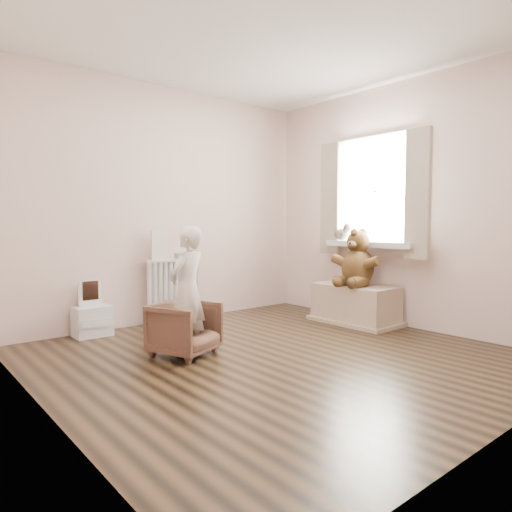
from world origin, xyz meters
TOP-DOWN VIEW (x-y plane):
  - floor at (0.00, 0.00)m, footprint 3.60×3.60m
  - ceiling at (0.00, 0.00)m, footprint 3.60×3.60m
  - back_wall at (0.00, 1.80)m, footprint 3.60×0.02m
  - left_wall at (-1.80, 0.00)m, footprint 0.02×3.60m
  - right_wall at (1.80, 0.00)m, footprint 0.02×3.60m
  - window at (1.76, 0.30)m, footprint 0.03×0.90m
  - window_sill at (1.67, 0.30)m, footprint 0.22×1.10m
  - curtain_left at (1.65, -0.27)m, footprint 0.06×0.26m
  - curtain_right at (1.65, 0.87)m, footprint 0.06×0.26m
  - radiator at (-0.02, 1.68)m, footprint 0.67×0.13m
  - paper_doll at (-0.18, 1.68)m, footprint 0.19×0.02m
  - tin_a at (0.06, 1.68)m, footprint 0.10×0.10m
  - tin_b at (0.27, 1.68)m, footprint 0.09×0.09m
  - toy_vanity at (-0.93, 1.65)m, footprint 0.34×0.24m
  - armchair at (-0.57, 0.51)m, footprint 0.62×0.63m
  - child at (-0.57, 0.46)m, footprint 0.45×0.38m
  - toy_bench at (1.52, 0.38)m, footprint 0.47×0.90m
  - teddy_bear at (1.51, 0.34)m, footprint 0.53×0.43m
  - plush_cat at (1.66, 0.70)m, footprint 0.22×0.28m

SIDE VIEW (x-z plane):
  - floor at x=0.00m, z-range -0.01..0.01m
  - toy_bench at x=1.52m, z-range -0.01..0.41m
  - armchair at x=-0.57m, z-range 0.00..0.44m
  - toy_vanity at x=-0.93m, z-range 0.01..0.54m
  - radiator at x=-0.02m, z-range 0.03..0.75m
  - child at x=-0.57m, z-range 0.02..1.08m
  - teddy_bear at x=1.51m, z-range 0.36..0.98m
  - tin_b at x=0.27m, z-range 0.71..0.76m
  - tin_a at x=0.06m, z-range 0.71..0.77m
  - paper_doll at x=-0.18m, z-range 0.71..1.02m
  - window_sill at x=1.67m, z-range 0.84..0.90m
  - plush_cat at x=1.66m, z-range 0.90..1.10m
  - back_wall at x=0.00m, z-range 0.00..2.60m
  - left_wall at x=-1.80m, z-range 0.00..2.60m
  - right_wall at x=1.80m, z-range 0.00..2.60m
  - curtain_left at x=1.65m, z-range 0.74..2.04m
  - curtain_right at x=1.65m, z-range 0.74..2.04m
  - window at x=1.76m, z-range 0.90..2.00m
  - ceiling at x=0.00m, z-range 2.60..2.60m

